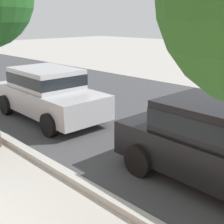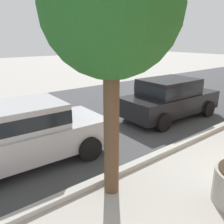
{
  "view_description": "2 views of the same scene",
  "coord_description": "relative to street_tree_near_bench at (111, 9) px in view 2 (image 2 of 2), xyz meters",
  "views": [
    {
      "loc": [
        3.45,
        -0.19,
        2.98
      ],
      "look_at": [
        -1.58,
        4.78,
        0.8
      ],
      "focal_mm": 48.16,
      "sensor_mm": 36.0,
      "label": 1
    },
    {
      "loc": [
        -5.95,
        -0.72,
        3.04
      ],
      "look_at": [
        -1.58,
        4.78,
        0.8
      ],
      "focal_mm": 37.32,
      "sensor_mm": 36.0,
      "label": 2
    }
  ],
  "objects": [
    {
      "name": "street_surface",
      "position": [
        3.38,
        4.96,
        -3.48
      ],
      "size": [
        60.0,
        9.0,
        0.01
      ],
      "primitive_type": "cube",
      "color": "#424244",
      "rests_on": "ground"
    },
    {
      "name": "curb_stone",
      "position": [
        3.38,
        0.36,
        -3.43
      ],
      "size": [
        60.0,
        0.2,
        0.12
      ],
      "primitive_type": "cube",
      "color": "#B2AFA8",
      "rests_on": "ground"
    },
    {
      "name": "street_tree_near_bench",
      "position": [
        0.0,
        0.0,
        0.0
      ],
      "size": [
        2.39,
        2.39,
        4.72
      ],
      "color": "brown",
      "rests_on": "ground"
    },
    {
      "name": "parked_car_silver",
      "position": [
        -1.01,
        2.25,
        -2.65
      ],
      "size": [
        4.16,
        2.03,
        1.56
      ],
      "color": "#B7B7BC",
      "rests_on": "ground"
    },
    {
      "name": "parked_car_black",
      "position": [
        4.68,
        2.25,
        -2.65
      ],
      "size": [
        4.16,
        2.03,
        1.56
      ],
      "color": "black",
      "rests_on": "ground"
    }
  ]
}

